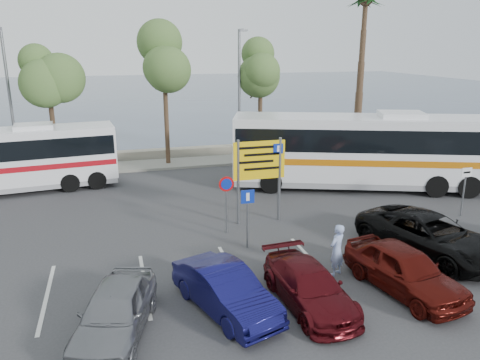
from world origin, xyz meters
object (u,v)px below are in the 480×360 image
object	(u,v)px
car_maroon	(309,287)
suv_black	(429,235)
car_silver_a	(115,311)
car_blue	(225,290)
coach_bus_right	(360,153)
coach_bus_left	(2,162)
pedestrian_far	(428,172)
street_lamp_right	(240,90)
car_red	(404,269)
pedestrian_near	(337,250)
street_lamp_left	(9,96)
direction_sign	(259,167)

from	to	relation	value
car_maroon	suv_black	size ratio (longest dim) A/B	0.76
car_silver_a	car_blue	world-z (taller)	car_silver_a
coach_bus_right	car_silver_a	world-z (taller)	coach_bus_right
car_silver_a	car_maroon	size ratio (longest dim) A/B	0.99
coach_bus_left	pedestrian_far	world-z (taller)	coach_bus_left
car_maroon	pedestrian_far	bearing A→B (deg)	36.63
street_lamp_right	car_red	world-z (taller)	street_lamp_right
coach_bus_left	car_blue	distance (m)	15.95
pedestrian_near	car_silver_a	bearing A→B (deg)	-17.73
street_lamp_right	car_silver_a	world-z (taller)	street_lamp_right
car_silver_a	car_maroon	world-z (taller)	car_silver_a
street_lamp_left	pedestrian_near	xyz separation A→B (m)	(12.00, -15.52, -3.73)
car_maroon	suv_black	world-z (taller)	suv_black
car_silver_a	pedestrian_far	bearing A→B (deg)	46.16
coach_bus_left	car_blue	xyz separation A→B (m)	(8.18, -13.66, -0.94)
direction_sign	car_blue	size ratio (longest dim) A/B	0.91
street_lamp_left	direction_sign	bearing A→B (deg)	-43.17
suv_black	street_lamp_left	bearing A→B (deg)	118.73
direction_sign	car_maroon	distance (m)	6.97
street_lamp_left	direction_sign	distance (m)	15.24
coach_bus_left	pedestrian_far	size ratio (longest dim) A/B	6.35
suv_black	car_silver_a	bearing A→B (deg)	172.62
pedestrian_near	pedestrian_far	xyz separation A→B (m)	(9.00, 7.51, 0.01)
street_lamp_right	direction_sign	distance (m)	10.73
car_blue	suv_black	size ratio (longest dim) A/B	0.75
suv_black	pedestrian_far	xyz separation A→B (m)	(5.10, 6.97, 0.15)
street_lamp_left	coach_bus_left	xyz separation A→B (m)	(-0.18, -3.02, -3.01)
direction_sign	car_silver_a	xyz separation A→B (m)	(-6.00, -6.70, -1.75)
coach_bus_left	pedestrian_near	size ratio (longest dim) A/B	6.40
car_maroon	pedestrian_far	distance (m)	13.91
car_silver_a	suv_black	distance (m)	11.09
direction_sign	car_maroon	size ratio (longest dim) A/B	0.89
car_silver_a	street_lamp_left	bearing A→B (deg)	123.15
car_blue	pedestrian_far	bearing A→B (deg)	14.38
street_lamp_left	suv_black	distance (m)	22.18
street_lamp_left	coach_bus_left	size ratio (longest dim) A/B	0.72
car_blue	suv_black	distance (m)	8.08
car_silver_a	suv_black	bearing A→B (deg)	27.38
coach_bus_left	car_blue	world-z (taller)	coach_bus_left
car_silver_a	pedestrian_far	size ratio (longest dim) A/B	2.26
pedestrian_near	suv_black	bearing A→B (deg)	158.04
street_lamp_right	car_blue	world-z (taller)	street_lamp_right
car_maroon	car_red	distance (m)	3.10
suv_black	car_blue	bearing A→B (deg)	174.15
car_red	street_lamp_left	bearing A→B (deg)	117.84
street_lamp_right	pedestrian_far	bearing A→B (deg)	-45.05
car_blue	coach_bus_right	bearing A→B (deg)	26.17
direction_sign	coach_bus_right	size ratio (longest dim) A/B	0.28
coach_bus_left	suv_black	world-z (taller)	coach_bus_left
coach_bus_left	car_silver_a	world-z (taller)	coach_bus_left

